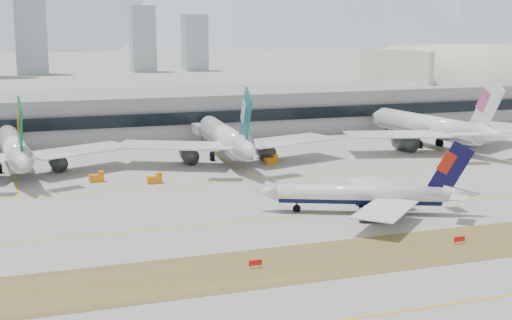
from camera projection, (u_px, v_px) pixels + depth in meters
name	position (u px, v px, depth m)	size (l,w,h in m)	color
ground	(259.00, 213.00, 146.42)	(3000.00, 3000.00, 0.00)	#9B9791
apron_markings	(393.00, 309.00, 96.45)	(360.00, 122.22, 0.06)	brown
taxiing_airliner	(368.00, 195.00, 145.38)	(43.50, 36.95, 15.53)	white
widebody_eva	(15.00, 150.00, 185.58)	(62.73, 61.43, 22.39)	white
widebody_cathay	(226.00, 139.00, 202.42)	(65.22, 64.03, 23.32)	white
widebody_china_air	(432.00, 128.00, 224.01)	(66.67, 65.55, 23.88)	white
terminal	(149.00, 113.00, 251.41)	(280.00, 43.10, 15.00)	gray
hangar	(479.00, 111.00, 322.26)	(91.00, 60.00, 60.00)	beige
hold_sign_left	(255.00, 263.00, 112.66)	(2.20, 0.15, 1.35)	red
hold_sign_right	(459.00, 239.00, 125.18)	(2.20, 0.15, 1.35)	red
gse_extra	(97.00, 177.00, 175.62)	(3.55, 2.00, 2.60)	orange
gse_b	(155.00, 179.00, 173.89)	(3.55, 2.00, 2.60)	orange
gse_c	(271.00, 160.00, 198.31)	(3.55, 2.00, 2.60)	orange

